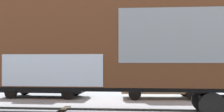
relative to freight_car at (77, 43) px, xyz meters
The scene contains 6 objects.
track 2.70m from the freight_car, behind, with size 59.99×5.17×0.08m.
freight_car is the anchor object (origin of this frame).
flagpole 14.19m from the freight_car, 53.88° to the left, with size 0.41×1.30×7.62m.
hillside 70.18m from the freight_car, 89.08° to the left, with size 116.51×33.47×13.24m.
parked_car_black 5.86m from the freight_car, 118.21° to the left, with size 4.74×2.33×1.70m.
parked_car_tan 6.25m from the freight_car, 50.21° to the left, with size 4.31×1.95×1.63m.
Camera 1 is at (0.57, -11.25, 2.02)m, focal length 46.57 mm.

